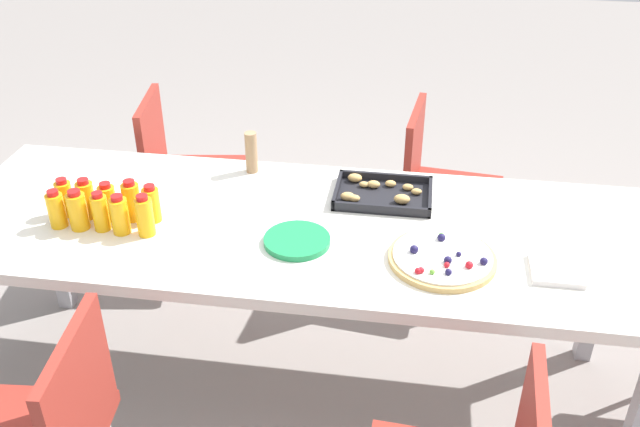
# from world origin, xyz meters

# --- Properties ---
(ground_plane) EXTENTS (12.00, 12.00, 0.00)m
(ground_plane) POSITION_xyz_m (0.00, 0.00, 0.00)
(ground_plane) COLOR gray
(party_table) EXTENTS (2.35, 0.82, 0.74)m
(party_table) POSITION_xyz_m (0.00, 0.00, 0.67)
(party_table) COLOR silver
(party_table) RESTS_ON ground_plane
(chair_far_right) EXTENTS (0.44, 0.44, 0.83)m
(chair_far_right) POSITION_xyz_m (0.48, 0.77, 0.50)
(chair_far_right) COLOR maroon
(chair_far_right) RESTS_ON ground_plane
(chair_far_left) EXTENTS (0.45, 0.45, 0.83)m
(chair_far_left) POSITION_xyz_m (-0.65, 0.73, 0.50)
(chair_far_left) COLOR maroon
(chair_far_left) RESTS_ON ground_plane
(juice_bottle_0) EXTENTS (0.06, 0.06, 0.13)m
(juice_bottle_0) POSITION_xyz_m (-0.76, -0.13, 0.80)
(juice_bottle_0) COLOR #F8AD14
(juice_bottle_0) RESTS_ON party_table
(juice_bottle_1) EXTENTS (0.06, 0.06, 0.14)m
(juice_bottle_1) POSITION_xyz_m (-0.68, -0.13, 0.80)
(juice_bottle_1) COLOR #F8AB14
(juice_bottle_1) RESTS_ON party_table
(juice_bottle_2) EXTENTS (0.05, 0.05, 0.13)m
(juice_bottle_2) POSITION_xyz_m (-0.61, -0.13, 0.80)
(juice_bottle_2) COLOR #F8AE14
(juice_bottle_2) RESTS_ON party_table
(juice_bottle_3) EXTENTS (0.06, 0.06, 0.14)m
(juice_bottle_3) POSITION_xyz_m (-0.54, -0.14, 0.80)
(juice_bottle_3) COLOR #FAAE14
(juice_bottle_3) RESTS_ON party_table
(juice_bottle_4) EXTENTS (0.06, 0.06, 0.14)m
(juice_bottle_4) POSITION_xyz_m (-0.46, -0.14, 0.80)
(juice_bottle_4) COLOR #F9AC14
(juice_bottle_4) RESTS_ON party_table
(juice_bottle_5) EXTENTS (0.05, 0.05, 0.13)m
(juice_bottle_5) POSITION_xyz_m (-0.76, -0.06, 0.80)
(juice_bottle_5) COLOR #F8AF14
(juice_bottle_5) RESTS_ON party_table
(juice_bottle_6) EXTENTS (0.06, 0.06, 0.14)m
(juice_bottle_6) POSITION_xyz_m (-0.68, -0.06, 0.80)
(juice_bottle_6) COLOR #FAAD14
(juice_bottle_6) RESTS_ON party_table
(juice_bottle_7) EXTENTS (0.06, 0.06, 0.13)m
(juice_bottle_7) POSITION_xyz_m (-0.61, -0.07, 0.80)
(juice_bottle_7) COLOR #F9AE14
(juice_bottle_7) RESTS_ON party_table
(juice_bottle_8) EXTENTS (0.06, 0.06, 0.14)m
(juice_bottle_8) POSITION_xyz_m (-0.53, -0.06, 0.80)
(juice_bottle_8) COLOR #FAAD14
(juice_bottle_8) RESTS_ON party_table
(juice_bottle_9) EXTENTS (0.06, 0.06, 0.13)m
(juice_bottle_9) POSITION_xyz_m (-0.46, -0.06, 0.80)
(juice_bottle_9) COLOR #FAAD14
(juice_bottle_9) RESTS_ON party_table
(fruit_pizza) EXTENTS (0.32, 0.32, 0.05)m
(fruit_pizza) POSITION_xyz_m (0.48, -0.15, 0.75)
(fruit_pizza) COLOR tan
(fruit_pizza) RESTS_ON party_table
(snack_tray) EXTENTS (0.33, 0.24, 0.04)m
(snack_tray) POSITION_xyz_m (0.27, 0.21, 0.75)
(snack_tray) COLOR black
(snack_tray) RESTS_ON party_table
(plate_stack) EXTENTS (0.21, 0.21, 0.02)m
(plate_stack) POSITION_xyz_m (0.03, -0.12, 0.75)
(plate_stack) COLOR #1E8C4C
(plate_stack) RESTS_ON party_table
(napkin_stack) EXTENTS (0.15, 0.15, 0.02)m
(napkin_stack) POSITION_xyz_m (0.81, -0.16, 0.75)
(napkin_stack) COLOR white
(napkin_stack) RESTS_ON party_table
(cardboard_tube) EXTENTS (0.04, 0.04, 0.16)m
(cardboard_tube) POSITION_xyz_m (-0.22, 0.33, 0.81)
(cardboard_tube) COLOR #9E7A56
(cardboard_tube) RESTS_ON party_table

